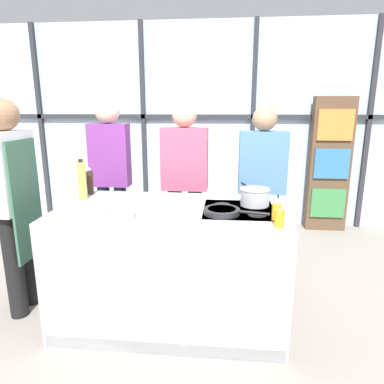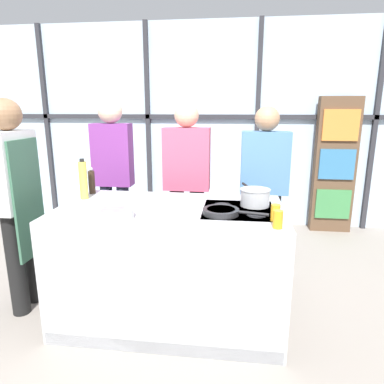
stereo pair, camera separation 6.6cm
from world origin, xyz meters
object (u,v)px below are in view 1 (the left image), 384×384
pepper_grinder (90,182)px  chef (14,196)px  spectator_center_left (185,178)px  mixing_bowl (116,214)px  juice_glass_near (279,219)px  frying_pan (223,211)px  white_plate (116,207)px  juice_glass_far (276,212)px  spectator_far_left (111,172)px  oil_bottle (82,181)px  saucepan (255,196)px  spectator_center_right (262,182)px

pepper_grinder → chef: bearing=-143.3°
chef → spectator_center_left: size_ratio=1.01×
mixing_bowl → juice_glass_near: bearing=-3.3°
frying_pan → white_plate: size_ratio=1.81×
juice_glass_far → spectator_far_left: bearing=143.3°
spectator_far_left → oil_bottle: bearing=91.1°
frying_pan → oil_bottle: 1.19m
spectator_center_left → mixing_bowl: spectator_center_left is taller
saucepan → pepper_grinder: bearing=171.1°
spectator_far_left → juice_glass_far: bearing=143.3°
white_plate → oil_bottle: oil_bottle is taller
juice_glass_far → spectator_center_right: bearing=89.3°
saucepan → frying_pan: bearing=-133.6°
mixing_bowl → juice_glass_far: 1.08m
saucepan → juice_glass_near: (0.12, -0.49, -0.01)m
spectator_center_right → frying_pan: spectator_center_right is taller
mixing_bowl → spectator_far_left: bearing=110.0°
spectator_far_left → pepper_grinder: (0.00, -0.56, 0.01)m
frying_pan → spectator_center_left: bearing=111.0°
pepper_grinder → juice_glass_far: bearing=-20.7°
spectator_far_left → mixing_bowl: size_ratio=6.76×
spectator_far_left → spectator_center_right: bearing=-180.0°
spectator_center_right → spectator_far_left: bearing=0.0°
pepper_grinder → juice_glass_near: (1.52, -0.71, -0.05)m
frying_pan → white_plate: bearing=175.3°
spectator_center_right → oil_bottle: size_ratio=5.02×
mixing_bowl → white_plate: bearing=108.3°
chef → mixing_bowl: chef is taller
chef → mixing_bowl: size_ratio=6.68×
saucepan → juice_glass_near: size_ratio=3.64×
pepper_grinder → white_plate: bearing=-48.9°
spectator_far_left → mixing_bowl: (0.44, -1.21, -0.06)m
frying_pan → pepper_grinder: (-1.16, 0.47, 0.08)m
white_plate → chef: bearing=176.6°
frying_pan → mixing_bowl: 0.74m
pepper_grinder → juice_glass_far: size_ratio=2.05×
white_plate → oil_bottle: bearing=147.0°
mixing_bowl → saucepan: bearing=24.2°
spectator_center_right → frying_pan: bearing=70.1°
spectator_center_right → oil_bottle: spectator_center_right is taller
spectator_far_left → chef: bearing=62.6°
spectator_center_left → frying_pan: size_ratio=3.74×
saucepan → chef: bearing=-175.8°
chef → spectator_center_right: (2.01, 0.92, -0.04)m
saucepan → mixing_bowl: (-0.96, -0.43, -0.03)m
spectator_center_right → mixing_bowl: (-1.09, -1.21, 0.02)m
spectator_center_right → juice_glass_far: size_ratio=14.73×
spectator_center_right → white_plate: (-1.17, -0.97, -0.01)m
oil_bottle → white_plate: bearing=-33.0°
white_plate → mixing_bowl: mixing_bowl is taller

